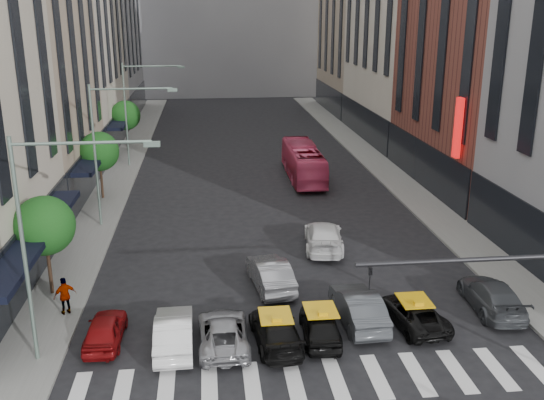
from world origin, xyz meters
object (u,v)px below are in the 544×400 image
object	(u,v)px
pedestrian_far	(65,296)
car_red	(105,329)
bus	(303,162)
car_white_front	(174,331)
streetlamp_near	(47,221)
streetlamp_far	(136,101)
streetlamp_mid	(109,137)
taxi_center	(320,325)
taxi_left	(276,330)

from	to	relation	value
pedestrian_far	car_red	bearing A→B (deg)	99.55
bus	pedestrian_far	xyz separation A→B (m)	(-14.54, -22.39, -0.39)
bus	pedestrian_far	bearing A→B (deg)	57.60
car_red	car_white_front	xyz separation A→B (m)	(2.89, -0.67, 0.09)
streetlamp_near	streetlamp_far	xyz separation A→B (m)	(0.00, 32.00, 0.00)
streetlamp_far	car_red	size ratio (longest dim) A/B	2.42
streetlamp_mid	car_white_front	world-z (taller)	streetlamp_mid
pedestrian_far	taxi_center	bearing A→B (deg)	133.83
car_white_front	pedestrian_far	xyz separation A→B (m)	(-5.02, 3.24, 0.31)
taxi_left	bus	xyz separation A→B (m)	(5.30, 25.82, 0.79)
streetlamp_near	streetlamp_far	distance (m)	32.00
bus	streetlamp_far	bearing A→B (deg)	-22.23
car_white_front	pedestrian_far	world-z (taller)	pedestrian_far
car_white_front	car_red	bearing A→B (deg)	-14.33
streetlamp_far	car_red	world-z (taller)	streetlamp_far
car_white_front	pedestrian_far	size ratio (longest dim) A/B	2.48
streetlamp_near	taxi_left	xyz separation A→B (m)	(8.65, 0.31, -5.26)
taxi_center	pedestrian_far	xyz separation A→B (m)	(-11.19, 3.22, 0.37)
car_white_front	taxi_left	xyz separation A→B (m)	(4.22, -0.19, -0.08)
streetlamp_mid	car_red	bearing A→B (deg)	-84.09
taxi_left	streetlamp_mid	bearing A→B (deg)	-65.58
streetlamp_far	car_red	xyz separation A→B (m)	(1.54, -30.84, -5.27)
streetlamp_near	taxi_left	distance (m)	10.13
streetlamp_near	pedestrian_far	world-z (taller)	streetlamp_near
streetlamp_mid	taxi_center	size ratio (longest dim) A/B	2.30
bus	streetlamp_near	bearing A→B (deg)	62.50
taxi_left	car_white_front	bearing A→B (deg)	-7.01
streetlamp_far	car_white_front	size ratio (longest dim) A/B	2.04
streetlamp_near	taxi_left	world-z (taller)	streetlamp_near
streetlamp_near	car_red	bearing A→B (deg)	37.14
streetlamp_near	car_red	xyz separation A→B (m)	(1.54, 1.16, -5.27)
streetlamp_near	taxi_left	bearing A→B (deg)	2.03
streetlamp_mid	car_white_front	xyz separation A→B (m)	(4.43, -15.50, -5.18)
streetlamp_near	pedestrian_far	size ratio (longest dim) A/B	5.07
streetlamp_near	taxi_center	bearing A→B (deg)	2.76
streetlamp_far	taxi_left	xyz separation A→B (m)	(8.65, -31.69, -5.26)
streetlamp_mid	bus	size ratio (longest dim) A/B	0.88
streetlamp_near	streetlamp_far	bearing A→B (deg)	90.00
car_white_front	streetlamp_mid	bearing A→B (deg)	-75.39
streetlamp_far	taxi_center	xyz separation A→B (m)	(10.59, -31.49, -5.24)
streetlamp_far	pedestrian_far	xyz separation A→B (m)	(-0.59, -28.27, -4.87)
streetlamp_near	taxi_center	distance (m)	11.83
streetlamp_far	pedestrian_far	size ratio (longest dim) A/B	5.07
bus	streetlamp_mid	bearing A→B (deg)	36.58
taxi_left	pedestrian_far	size ratio (longest dim) A/B	2.51
car_red	pedestrian_far	xyz separation A→B (m)	(-2.13, 2.57, 0.40)
streetlamp_near	streetlamp_far	size ratio (longest dim) A/B	1.00
streetlamp_far	streetlamp_near	bearing A→B (deg)	-90.00
streetlamp_near	taxi_center	xyz separation A→B (m)	(10.59, 0.51, -5.24)
streetlamp_mid	streetlamp_far	bearing A→B (deg)	90.00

